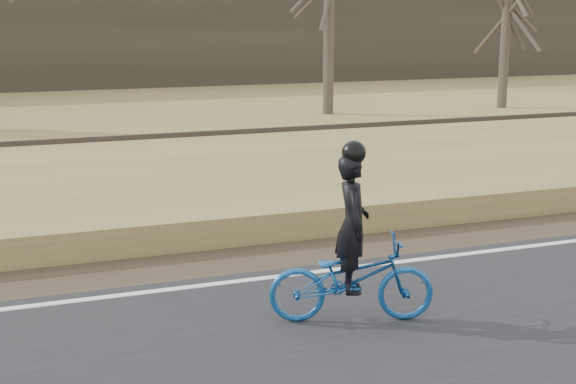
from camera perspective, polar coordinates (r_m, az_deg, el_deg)
name	(u,v)px	position (r m, az deg, el deg)	size (l,w,h in m)	color
ground	(210,295)	(9.96, -5.56, -7.32)	(120.00, 120.00, 0.00)	#97834D
road	(280,378)	(7.74, -0.61, -13.06)	(120.00, 6.00, 0.06)	black
edge_line	(206,285)	(10.12, -5.87, -6.60)	(120.00, 0.12, 0.01)	silver
shoulder	(187,266)	(11.06, -7.19, -5.21)	(120.00, 1.60, 0.04)	#473A2B
embankment	(145,204)	(13.84, -10.12, -0.81)	(120.00, 5.00, 0.44)	#97834D
ballast	(112,165)	(17.51, -12.43, 1.91)	(120.00, 3.00, 0.45)	slate
railroad	(111,151)	(17.46, -12.47, 2.89)	(120.00, 2.40, 0.29)	black
treeline_backdrop	(37,22)	(39.14, -17.43, 11.47)	(120.00, 4.00, 6.00)	#383328
cyclist	(352,266)	(8.81, 4.55, -5.26)	(1.91, 1.15, 2.01)	#144B8A
bare_tree_center	(329,0)	(27.60, 2.95, 13.45)	(0.36, 0.36, 7.61)	#4D4539
bare_tree_right	(507,8)	(30.46, 15.32, 12.51)	(0.36, 0.36, 7.14)	#4D4539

